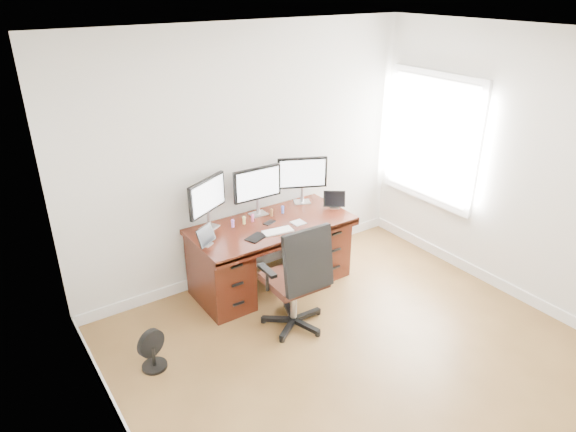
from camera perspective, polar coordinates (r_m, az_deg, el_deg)
ground at (r=4.57m, az=11.17°, el=-17.63°), size 4.50×4.50×0.00m
back_wall at (r=5.44m, az=-4.48°, el=6.59°), size 4.00×0.10×2.70m
right_wall at (r=5.40m, az=26.88°, el=3.76°), size 0.10×4.50×2.70m
desk at (r=5.49m, az=-1.95°, el=-3.98°), size 1.70×0.80×0.75m
office_chair at (r=4.86m, az=0.97°, el=-8.75°), size 0.64×0.61×1.11m
floor_fan at (r=4.65m, az=-14.81°, el=-14.26°), size 0.26×0.22×0.37m
monitor_left at (r=5.14m, az=-8.95°, el=2.05°), size 0.50×0.29×0.53m
monitor_center at (r=5.39m, az=-3.41°, el=3.43°), size 0.55×0.14×0.53m
monitor_right at (r=5.68m, az=1.61°, el=4.64°), size 0.51×0.27×0.53m
tablet_left at (r=4.91m, az=-9.04°, el=-2.31°), size 0.24×0.18×0.19m
tablet_right at (r=5.67m, az=5.23°, el=1.75°), size 0.23×0.19×0.19m
keyboard at (r=5.13m, az=-1.15°, el=-1.70°), size 0.32×0.17×0.01m
trackpad at (r=5.31m, az=1.15°, el=-0.75°), size 0.13×0.13×0.01m
drawing_tablet at (r=5.02m, az=-3.56°, el=-2.39°), size 0.24×0.20×0.01m
phone at (r=5.32m, az=-2.09°, el=-0.72°), size 0.15×0.11×0.01m
figurine_purple at (r=5.24m, az=-6.16°, el=-0.75°), size 0.04×0.04×0.09m
figurine_yellow at (r=5.30m, az=-4.91°, el=-0.40°), size 0.04×0.04×0.09m
figurine_pink at (r=5.34m, az=-3.97°, el=-0.14°), size 0.04×0.04×0.09m
figurine_brown at (r=5.45m, az=-1.83°, el=0.45°), size 0.04×0.04×0.09m
figurine_blue at (r=5.52m, az=-0.60°, el=0.80°), size 0.04×0.04×0.09m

